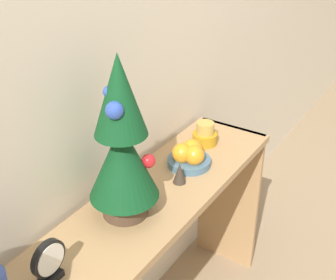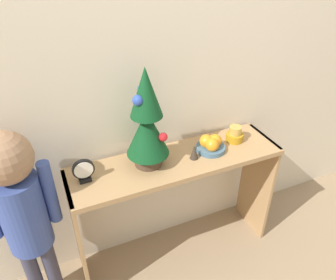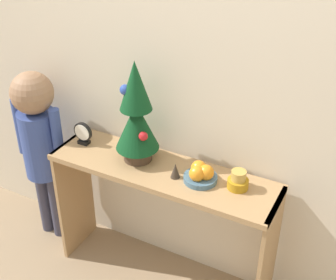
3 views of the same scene
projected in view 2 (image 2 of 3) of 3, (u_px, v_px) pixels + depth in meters
The scene contains 9 objects.
ground_plane at pixel (186, 269), 2.10m from camera, with size 12.00×12.00×0.00m, color #997F60.
back_wall at pixel (161, 62), 1.71m from camera, with size 7.00×0.05×2.50m, color beige.
console_table at pixel (177, 183), 1.91m from camera, with size 1.22×0.34×0.76m.
mini_tree at pixel (147, 121), 1.64m from camera, with size 0.23×0.23×0.55m.
fruit_bowl at pixel (211, 144), 1.86m from camera, with size 0.17×0.17×0.10m.
singing_bowl at pixel (235, 135), 1.95m from camera, with size 0.10×0.10×0.10m.
desk_clock at pixel (84, 171), 1.62m from camera, with size 0.11×0.04×0.13m.
figurine at pixel (194, 152), 1.80m from camera, with size 0.05×0.05×0.08m.
child_figure at pixel (20, 204), 1.55m from camera, with size 0.34×0.24×1.13m.
Camera 2 is at (-0.63, -1.15, 1.84)m, focal length 35.00 mm.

